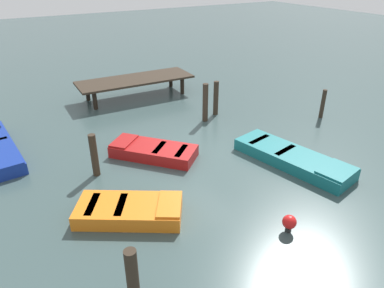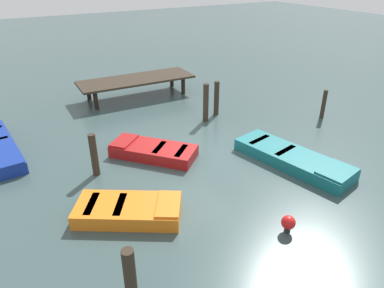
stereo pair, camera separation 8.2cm
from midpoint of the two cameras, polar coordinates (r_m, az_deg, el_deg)
ground_plane at (r=12.69m, az=-0.19°, el=-1.40°), size 80.00×80.00×0.00m
dock_segment at (r=18.04m, az=-9.24°, el=10.04°), size 5.71×2.12×0.95m
rowboat_teal at (r=12.37m, az=15.80°, el=-2.21°), size 2.12×4.22×0.46m
rowboat_orange at (r=9.72m, az=-10.18°, el=-10.41°), size 3.02×2.55×0.46m
rowboat_red at (r=12.44m, az=-6.48°, el=-1.09°), size 2.84×2.99×0.46m
mooring_piling_far_right at (r=15.69m, az=3.72°, el=7.37°), size 0.22×0.22×1.52m
mooring_piling_mid_left at (r=11.48m, az=-15.67°, el=-1.76°), size 0.23×0.23×1.43m
mooring_piling_far_left at (r=7.32m, az=-9.88°, el=-20.63°), size 0.25×0.25×1.42m
mooring_piling_near_right at (r=14.98m, az=2.00°, el=6.67°), size 0.23×0.23×1.64m
mooring_piling_center at (r=16.35m, az=20.18°, el=6.08°), size 0.18×0.18×1.27m
marker_buoy at (r=9.39m, az=15.15°, el=-12.09°), size 0.36×0.36×0.48m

